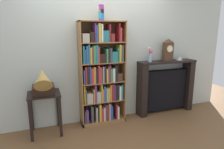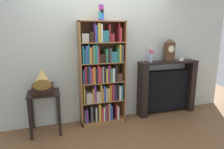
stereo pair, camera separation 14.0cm
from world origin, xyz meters
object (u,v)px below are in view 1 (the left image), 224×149
at_px(bookshelf, 102,77).
at_px(gramophone, 43,82).
at_px(side_table_left, 45,104).
at_px(teacup_with_saucer, 179,59).
at_px(fireplace_mantel, 165,87).
at_px(flower_vase, 150,55).
at_px(mantel_clock, 168,50).
at_px(cup_stack, 101,13).

distance_m(bookshelf, gramophone, 1.00).
height_order(side_table_left, teacup_with_saucer, teacup_with_saucer).
relative_size(fireplace_mantel, flower_vase, 4.16).
xyz_separation_m(gramophone, mantel_clock, (2.35, 0.16, 0.40)).
relative_size(gramophone, fireplace_mantel, 0.41).
height_order(bookshelf, gramophone, bookshelf).
xyz_separation_m(fireplace_mantel, teacup_with_saucer, (0.28, -0.02, 0.57)).
xyz_separation_m(gramophone, teacup_with_saucer, (2.64, 0.16, 0.21)).
relative_size(cup_stack, teacup_with_saucer, 1.85).
height_order(bookshelf, mantel_clock, bookshelf).
bearing_deg(fireplace_mantel, teacup_with_saucer, -4.90).
relative_size(side_table_left, flower_vase, 2.36).
xyz_separation_m(bookshelf, gramophone, (-0.99, -0.15, 0.04)).
relative_size(bookshelf, gramophone, 3.67).
xyz_separation_m(bookshelf, side_table_left, (-0.99, -0.07, -0.35)).
bearing_deg(mantel_clock, flower_vase, -179.39).
relative_size(mantel_clock, teacup_with_saucer, 3.16).
bearing_deg(side_table_left, cup_stack, 3.10).
bearing_deg(side_table_left, teacup_with_saucer, 1.92).
xyz_separation_m(fireplace_mantel, mantel_clock, (-0.00, -0.03, 0.76)).
height_order(fireplace_mantel, teacup_with_saucer, teacup_with_saucer).
relative_size(cup_stack, flower_vase, 0.87).
xyz_separation_m(bookshelf, mantel_clock, (1.36, 0.01, 0.44)).
bearing_deg(gramophone, cup_stack, 7.46).
distance_m(cup_stack, gramophone, 1.45).
distance_m(fireplace_mantel, teacup_with_saucer, 0.64).
distance_m(bookshelf, flower_vase, 1.03).
bearing_deg(cup_stack, bookshelf, 92.87).
distance_m(cup_stack, fireplace_mantel, 1.97).
bearing_deg(teacup_with_saucer, cup_stack, -178.79).
height_order(fireplace_mantel, mantel_clock, mantel_clock).
relative_size(cup_stack, gramophone, 0.51).
bearing_deg(flower_vase, fireplace_mantel, 4.39).
bearing_deg(fireplace_mantel, mantel_clock, -95.65).
bearing_deg(teacup_with_saucer, gramophone, -176.44).
relative_size(fireplace_mantel, teacup_with_saucer, 8.88).
xyz_separation_m(cup_stack, flower_vase, (0.97, 0.03, -0.74)).
relative_size(fireplace_mantel, mantel_clock, 2.81).
relative_size(side_table_left, mantel_clock, 1.60).
distance_m(bookshelf, side_table_left, 1.05).
bearing_deg(bookshelf, fireplace_mantel, 1.62).
bearing_deg(teacup_with_saucer, mantel_clock, -179.55).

